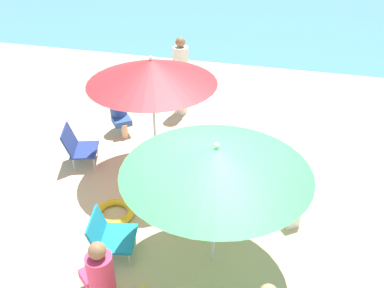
{
  "coord_description": "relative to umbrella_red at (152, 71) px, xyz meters",
  "views": [
    {
      "loc": [
        0.94,
        -4.15,
        4.15
      ],
      "look_at": [
        -0.45,
        1.24,
        0.7
      ],
      "focal_mm": 39.67,
      "sensor_mm": 36.0,
      "label": 1
    }
  ],
  "objects": [
    {
      "name": "ground_plane",
      "position": [
        1.13,
        -1.47,
        -1.74
      ],
      "size": [
        40.0,
        40.0,
        0.0
      ],
      "primitive_type": "plane",
      "color": "#D3BC8C"
    },
    {
      "name": "umbrella_red",
      "position": [
        0.0,
        0.0,
        0.0
      ],
      "size": [
        2.0,
        2.0,
        1.99
      ],
      "color": "silver",
      "rests_on": "ground_plane"
    },
    {
      "name": "umbrella_green",
      "position": [
        1.37,
        -1.8,
        -0.2
      ],
      "size": [
        2.18,
        2.18,
        1.77
      ],
      "color": "silver",
      "rests_on": "ground_plane"
    },
    {
      "name": "beach_chair_a",
      "position": [
        0.04,
        -2.01,
        -1.43
      ],
      "size": [
        0.65,
        0.65,
        0.57
      ],
      "rotation": [
        0.0,
        0.0,
        0.2
      ],
      "color": "teal",
      "rests_on": "ground_plane"
    },
    {
      "name": "beach_chair_b",
      "position": [
        -1.33,
        -0.21,
        -1.38
      ],
      "size": [
        0.67,
        0.69,
        0.67
      ],
      "rotation": [
        0.0,
        0.0,
        0.32
      ],
      "color": "navy",
      "rests_on": "ground_plane"
    },
    {
      "name": "beach_chair_d",
      "position": [
        1.12,
        -0.49,
        -1.46
      ],
      "size": [
        0.53,
        0.49,
        0.55
      ],
      "rotation": [
        0.0,
        0.0,
        -1.56
      ],
      "color": "white",
      "rests_on": "ground_plane"
    },
    {
      "name": "person_a",
      "position": [
        -1.08,
        1.02,
        -1.21
      ],
      "size": [
        0.51,
        0.55,
        1.04
      ],
      "rotation": [
        0.0,
        0.0,
        5.37
      ],
      "color": "#2D519E",
      "rests_on": "ground_plane"
    },
    {
      "name": "person_c",
      "position": [
        0.24,
        -2.69,
        -1.31
      ],
      "size": [
        0.53,
        0.5,
        0.89
      ],
      "rotation": [
        0.0,
        0.0,
        2.44
      ],
      "color": "#DB3866",
      "rests_on": "ground_plane"
    },
    {
      "name": "person_d",
      "position": [
        -0.14,
        2.05,
        -0.93
      ],
      "size": [
        0.31,
        0.31,
        1.62
      ],
      "rotation": [
        0.0,
        0.0,
        2.46
      ],
      "color": "silver",
      "rests_on": "ground_plane"
    },
    {
      "name": "swim_ring",
      "position": [
        -0.2,
        -1.33,
        -1.69
      ],
      "size": [
        0.58,
        0.58,
        0.11
      ],
      "primitive_type": "torus",
      "color": "yellow",
      "rests_on": "ground_plane"
    },
    {
      "name": "beach_bag",
      "position": [
        2.27,
        -0.85,
        -1.57
      ],
      "size": [
        0.33,
        0.34,
        0.35
      ],
      "primitive_type": "cube",
      "rotation": [
        0.0,
        0.0,
        2.21
      ],
      "color": "silver",
      "rests_on": "ground_plane"
    }
  ]
}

